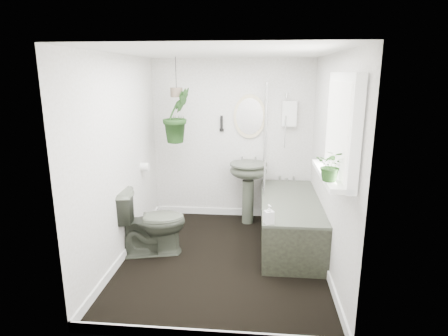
{
  "coord_description": "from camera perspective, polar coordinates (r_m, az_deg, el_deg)",
  "views": [
    {
      "loc": [
        0.39,
        -3.94,
        2.1
      ],
      "look_at": [
        0.0,
        0.15,
        1.05
      ],
      "focal_mm": 30.0,
      "sensor_mm": 36.0,
      "label": 1
    }
  ],
  "objects": [
    {
      "name": "toilet",
      "position": [
        4.53,
        -10.93,
        -8.0
      ],
      "size": [
        0.87,
        0.62,
        0.8
      ],
      "primitive_type": "imported",
      "rotation": [
        0.0,
        0.0,
        1.81
      ],
      "color": "#3F4538",
      "rests_on": "floor"
    },
    {
      "name": "toilet_roll_holder",
      "position": [
        5.02,
        -11.99,
        0.17
      ],
      "size": [
        0.11,
        0.11,
        0.11
      ],
      "primitive_type": "cylinder",
      "rotation": [
        0.0,
        1.57,
        0.0
      ],
      "color": "white",
      "rests_on": "wall_left"
    },
    {
      "name": "window_sill",
      "position": [
        3.42,
        15.89,
        -0.97
      ],
      "size": [
        0.18,
        1.0,
        0.04
      ],
      "primitive_type": "cube",
      "color": "white",
      "rests_on": "wall_right"
    },
    {
      "name": "wall_sconce",
      "position": [
        5.38,
        -0.38,
        6.83
      ],
      "size": [
        0.04,
        0.04,
        0.22
      ],
      "primitive_type": "cylinder",
      "color": "black",
      "rests_on": "wall_back"
    },
    {
      "name": "bathtub",
      "position": [
        4.82,
        10.02,
        -7.99
      ],
      "size": [
        0.72,
        1.72,
        0.58
      ],
      "primitive_type": null,
      "color": "#3F4538",
      "rests_on": "floor"
    },
    {
      "name": "soap_bottle",
      "position": [
        3.92,
        6.88,
        -7.0
      ],
      "size": [
        0.12,
        0.12,
        0.2
      ],
      "primitive_type": "imported",
      "rotation": [
        0.0,
        0.0,
        0.37
      ],
      "color": "black",
      "rests_on": "bathtub"
    },
    {
      "name": "ceiling",
      "position": [
        3.97,
        -0.21,
        17.36
      ],
      "size": [
        2.3,
        2.8,
        0.02
      ],
      "primitive_type": "cube",
      "color": "white",
      "rests_on": "ground"
    },
    {
      "name": "wall_front",
      "position": [
        2.73,
        -3.1,
        -6.0
      ],
      "size": [
        2.3,
        0.02,
        2.3
      ],
      "primitive_type": "cube",
      "color": "white",
      "rests_on": "ground"
    },
    {
      "name": "pedestal_sink",
      "position": [
        5.33,
        3.67,
        -3.83
      ],
      "size": [
        0.58,
        0.52,
        0.89
      ],
      "primitive_type": null,
      "rotation": [
        0.0,
        0.0,
        -0.16
      ],
      "color": "#3F4538",
      "rests_on": "floor"
    },
    {
      "name": "wall_back",
      "position": [
        5.45,
        1.25,
        4.27
      ],
      "size": [
        2.3,
        0.02,
        2.3
      ],
      "primitive_type": "cube",
      "color": "white",
      "rests_on": "ground"
    },
    {
      "name": "hanging_pot",
      "position": [
        5.02,
        -7.26,
        11.37
      ],
      "size": [
        0.16,
        0.16,
        0.12
      ],
      "primitive_type": "cylinder",
      "color": "brown",
      "rests_on": "ceiling"
    },
    {
      "name": "sill_plant",
      "position": [
        3.11,
        16.06,
        0.36
      ],
      "size": [
        0.3,
        0.28,
        0.26
      ],
      "primitive_type": "imported",
      "rotation": [
        0.0,
        0.0,
        -0.43
      ],
      "color": "black",
      "rests_on": "window_sill"
    },
    {
      "name": "shower_box",
      "position": [
        5.33,
        9.92,
        8.18
      ],
      "size": [
        0.2,
        0.1,
        0.35
      ],
      "primitive_type": "cube",
      "color": "white",
      "rests_on": "wall_back"
    },
    {
      "name": "bath_screen",
      "position": [
        5.0,
        6.3,
        4.79
      ],
      "size": [
        0.04,
        0.72,
        1.4
      ],
      "primitive_type": null,
      "color": "silver",
      "rests_on": "bathtub"
    },
    {
      "name": "window_blinds",
      "position": [
        3.34,
        16.8,
        5.99
      ],
      "size": [
        0.01,
        0.86,
        0.76
      ],
      "primitive_type": "cube",
      "color": "white",
      "rests_on": "wall_right"
    },
    {
      "name": "skirting",
      "position": [
        4.46,
        -0.19,
        -13.03
      ],
      "size": [
        2.3,
        2.8,
        0.1
      ],
      "primitive_type": "cube",
      "color": "white",
      "rests_on": "floor"
    },
    {
      "name": "floor",
      "position": [
        4.49,
        -0.19,
        -13.71
      ],
      "size": [
        2.3,
        2.8,
        0.02
      ],
      "primitive_type": "cube",
      "color": "black",
      "rests_on": "ground"
    },
    {
      "name": "wall_right",
      "position": [
        4.13,
        16.04,
        0.46
      ],
      "size": [
        0.02,
        2.8,
        2.3
      ],
      "primitive_type": "cube",
      "color": "white",
      "rests_on": "ground"
    },
    {
      "name": "wall_left",
      "position": [
        4.34,
        -15.62,
        1.15
      ],
      "size": [
        0.02,
        2.8,
        2.3
      ],
      "primitive_type": "cube",
      "color": "white",
      "rests_on": "ground"
    },
    {
      "name": "oval_mirror",
      "position": [
        5.35,
        3.94,
        7.84
      ],
      "size": [
        0.46,
        0.03,
        0.62
      ],
      "primitive_type": "ellipsoid",
      "color": "beige",
      "rests_on": "wall_back"
    },
    {
      "name": "window_recess",
      "position": [
        3.35,
        17.56,
        5.96
      ],
      "size": [
        0.08,
        1.0,
        0.9
      ],
      "primitive_type": "cube",
      "color": "white",
      "rests_on": "wall_right"
    },
    {
      "name": "hanging_plant",
      "position": [
        5.04,
        -7.15,
        7.95
      ],
      "size": [
        0.5,
        0.51,
        0.72
      ],
      "primitive_type": "imported",
      "rotation": [
        0.0,
        0.0,
        0.82
      ],
      "color": "black",
      "rests_on": "ceiling"
    }
  ]
}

